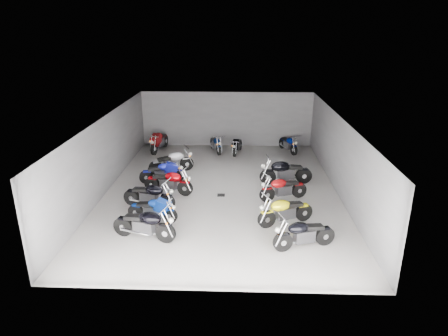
{
  "coord_description": "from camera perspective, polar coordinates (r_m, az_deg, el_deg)",
  "views": [
    {
      "loc": [
        0.72,
        -16.1,
        6.86
      ],
      "look_at": [
        0.1,
        0.16,
        1.0
      ],
      "focal_mm": 32.0,
      "sensor_mm": 36.0,
      "label": 1
    }
  ],
  "objects": [
    {
      "name": "motorcycle_left_c",
      "position": [
        15.99,
        -10.58,
        -3.87
      ],
      "size": [
        2.16,
        0.72,
        0.97
      ],
      "rotation": [
        0.0,
        0.0,
        -1.84
      ],
      "color": "black",
      "rests_on": "ground"
    },
    {
      "name": "motorcycle_left_d",
      "position": [
        17.18,
        -7.88,
        -2.01
      ],
      "size": [
        2.17,
        0.7,
        0.97
      ],
      "rotation": [
        0.0,
        0.0,
        -1.82
      ],
      "color": "black",
      "rests_on": "ground"
    },
    {
      "name": "motorcycle_right_d",
      "position": [
        16.63,
        8.4,
        -2.89
      ],
      "size": [
        2.02,
        0.86,
        0.92
      ],
      "rotation": [
        0.0,
        0.0,
        1.92
      ],
      "color": "black",
      "rests_on": "ground"
    },
    {
      "name": "motorcycle_back_c",
      "position": [
        22.7,
        -1.19,
        3.46
      ],
      "size": [
        0.76,
        1.9,
        0.87
      ],
      "rotation": [
        0.0,
        0.0,
        3.47
      ],
      "color": "black",
      "rests_on": "ground"
    },
    {
      "name": "ceiling",
      "position": [
        16.52,
        -0.36,
        7.08
      ],
      "size": [
        10.0,
        14.0,
        0.04
      ],
      "primitive_type": "cube",
      "color": "black",
      "rests_on": "wall_back"
    },
    {
      "name": "motorcycle_left_f",
      "position": [
        19.65,
        -7.45,
        0.87
      ],
      "size": [
        2.1,
        1.08,
        0.99
      ],
      "rotation": [
        0.0,
        0.0,
        -1.14
      ],
      "color": "black",
      "rests_on": "ground"
    },
    {
      "name": "ground",
      "position": [
        17.51,
        -0.34,
        -3.25
      ],
      "size": [
        14.0,
        14.0,
        0.0
      ],
      "primitive_type": "plane",
      "color": "#A19D98",
      "rests_on": "ground"
    },
    {
      "name": "motorcycle_back_f",
      "position": [
        22.99,
        9.18,
        3.44
      ],
      "size": [
        0.85,
        1.91,
        0.88
      ],
      "rotation": [
        0.0,
        0.0,
        3.52
      ],
      "color": "black",
      "rests_on": "ground"
    },
    {
      "name": "motorcycle_right_a",
      "position": [
        13.26,
        11.3,
        -9.22
      ],
      "size": [
        2.08,
        0.79,
        0.94
      ],
      "rotation": [
        0.0,
        0.0,
        1.88
      ],
      "color": "black",
      "rests_on": "ground"
    },
    {
      "name": "motorcycle_right_e",
      "position": [
        18.25,
        8.75,
        -0.57
      ],
      "size": [
        2.4,
        0.56,
        1.06
      ],
      "rotation": [
        0.0,
        0.0,
        1.7
      ],
      "color": "black",
      "rests_on": "ground"
    },
    {
      "name": "motorcycle_back_a",
      "position": [
        23.15,
        -9.25,
        3.78
      ],
      "size": [
        0.64,
        2.35,
        1.04
      ],
      "rotation": [
        0.0,
        0.0,
        2.95
      ],
      "color": "black",
      "rests_on": "ground"
    },
    {
      "name": "motorcycle_back_d",
      "position": [
        22.44,
        1.9,
        3.21
      ],
      "size": [
        0.54,
        1.86,
        0.83
      ],
      "rotation": [
        0.0,
        0.0,
        2.94
      ],
      "color": "black",
      "rests_on": "ground"
    },
    {
      "name": "wall_back",
      "position": [
        23.7,
        0.39,
        6.99
      ],
      "size": [
        10.0,
        0.1,
        3.2
      ],
      "primitive_type": "cube",
      "color": "slate",
      "rests_on": "ground"
    },
    {
      "name": "drain_grate",
      "position": [
        17.05,
        -0.42,
        -3.89
      ],
      "size": [
        0.32,
        0.32,
        0.01
      ],
      "primitive_type": "cube",
      "color": "black",
      "rests_on": "ground"
    },
    {
      "name": "motorcycle_right_b",
      "position": [
        14.63,
        8.7,
        -6.09
      ],
      "size": [
        2.07,
        1.01,
        0.97
      ],
      "rotation": [
        0.0,
        0.0,
        1.98
      ],
      "color": "black",
      "rests_on": "ground"
    },
    {
      "name": "motorcycle_left_b",
      "position": [
        14.95,
        -10.12,
        -5.86
      ],
      "size": [
        1.92,
        0.57,
        0.85
      ],
      "rotation": [
        0.0,
        0.0,
        -1.79
      ],
      "color": "black",
      "rests_on": "ground"
    },
    {
      "name": "wall_left",
      "position": [
        17.88,
        -16.59,
        1.85
      ],
      "size": [
        0.1,
        14.0,
        3.2
      ],
      "primitive_type": "cube",
      "color": "slate",
      "rests_on": "ground"
    },
    {
      "name": "motorcycle_left_a",
      "position": [
        13.76,
        -11.27,
        -7.92
      ],
      "size": [
        2.24,
        0.73,
        1.0
      ],
      "rotation": [
        0.0,
        0.0,
        -1.83
      ],
      "color": "black",
      "rests_on": "ground"
    },
    {
      "name": "wall_right",
      "position": [
        17.47,
        16.27,
        1.47
      ],
      "size": [
        0.1,
        14.0,
        3.2
      ],
      "primitive_type": "cube",
      "color": "slate",
      "rests_on": "ground"
    },
    {
      "name": "motorcycle_left_e",
      "position": [
        18.44,
        -8.8,
        -0.65
      ],
      "size": [
        2.03,
        0.55,
        0.9
      ],
      "rotation": [
        0.0,
        0.0,
        -1.39
      ],
      "color": "black",
      "rests_on": "ground"
    }
  ]
}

